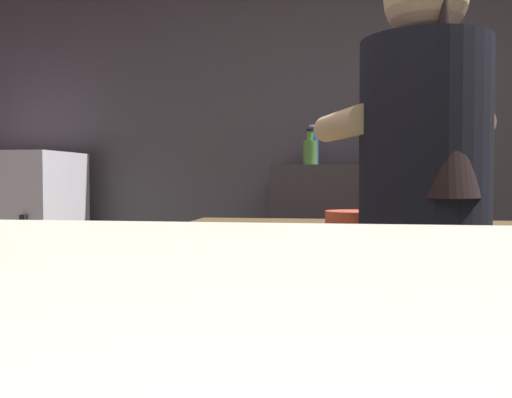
{
  "coord_description": "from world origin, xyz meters",
  "views": [
    {
      "loc": [
        -0.13,
        -1.28,
        1.1
      ],
      "look_at": [
        -0.21,
        -0.75,
        1.08
      ],
      "focal_mm": 40.12,
      "sensor_mm": 36.0,
      "label": 1
    }
  ],
  "objects_px": {
    "mixing_bowl": "(354,219)",
    "bottle_soy": "(310,151)",
    "bartender": "(425,226)",
    "bottle_hot_sauce": "(312,150)",
    "chefs_knife": "(495,227)",
    "mini_fridge": "(14,261)",
    "bottle_vinegar": "(377,151)"
  },
  "relations": [
    {
      "from": "bartender",
      "to": "bottle_soy",
      "type": "bearing_deg",
      "value": -4.98
    },
    {
      "from": "bottle_hot_sauce",
      "to": "bottle_vinegar",
      "type": "distance_m",
      "value": 0.36
    },
    {
      "from": "bottle_soy",
      "to": "bottle_vinegar",
      "type": "relative_size",
      "value": 0.93
    },
    {
      "from": "mini_fridge",
      "to": "bottle_vinegar",
      "type": "height_order",
      "value": "bottle_vinegar"
    },
    {
      "from": "mixing_bowl",
      "to": "bottle_soy",
      "type": "distance_m",
      "value": 1.21
    },
    {
      "from": "bartender",
      "to": "bottle_hot_sauce",
      "type": "xyz_separation_m",
      "value": [
        -0.39,
        1.65,
        0.29
      ]
    },
    {
      "from": "mini_fridge",
      "to": "bartender",
      "type": "bearing_deg",
      "value": -35.18
    },
    {
      "from": "bottle_hot_sauce",
      "to": "bottle_vinegar",
      "type": "xyz_separation_m",
      "value": [
        0.36,
        0.05,
        -0.01
      ]
    },
    {
      "from": "bottle_soy",
      "to": "bottle_hot_sauce",
      "type": "bearing_deg",
      "value": 85.04
    },
    {
      "from": "bartender",
      "to": "mixing_bowl",
      "type": "height_order",
      "value": "bartender"
    },
    {
      "from": "bartender",
      "to": "bottle_hot_sauce",
      "type": "relative_size",
      "value": 7.48
    },
    {
      "from": "bottle_hot_sauce",
      "to": "bottle_vinegar",
      "type": "height_order",
      "value": "bottle_hot_sauce"
    },
    {
      "from": "bartender",
      "to": "chefs_knife",
      "type": "distance_m",
      "value": 0.49
    },
    {
      "from": "mini_fridge",
      "to": "bottle_soy",
      "type": "relative_size",
      "value": 6.42
    },
    {
      "from": "bartender",
      "to": "chefs_knife",
      "type": "xyz_separation_m",
      "value": [
        0.28,
        0.41,
        -0.03
      ]
    },
    {
      "from": "bottle_hot_sauce",
      "to": "bottle_vinegar",
      "type": "bearing_deg",
      "value": 8.17
    },
    {
      "from": "chefs_knife",
      "to": "bartender",
      "type": "bearing_deg",
      "value": -131.35
    },
    {
      "from": "bartender",
      "to": "chefs_knife",
      "type": "relative_size",
      "value": 7.01
    },
    {
      "from": "chefs_knife",
      "to": "bottle_soy",
      "type": "xyz_separation_m",
      "value": [
        -0.67,
        1.15,
        0.31
      ]
    },
    {
      "from": "mixing_bowl",
      "to": "bottle_vinegar",
      "type": "relative_size",
      "value": 0.92
    },
    {
      "from": "bottle_hot_sauce",
      "to": "mixing_bowl",
      "type": "bearing_deg",
      "value": -80.58
    },
    {
      "from": "mini_fridge",
      "to": "bartender",
      "type": "relative_size",
      "value": 0.74
    },
    {
      "from": "bartender",
      "to": "bottle_soy",
      "type": "height_order",
      "value": "bartender"
    },
    {
      "from": "mixing_bowl",
      "to": "bottle_soy",
      "type": "relative_size",
      "value": 0.99
    },
    {
      "from": "mini_fridge",
      "to": "mixing_bowl",
      "type": "xyz_separation_m",
      "value": [
        1.92,
        -1.08,
        0.34
      ]
    },
    {
      "from": "bottle_hot_sauce",
      "to": "chefs_knife",
      "type": "bearing_deg",
      "value": -61.97
    },
    {
      "from": "mixing_bowl",
      "to": "chefs_knife",
      "type": "xyz_separation_m",
      "value": [
        0.46,
        0.01,
        -0.02
      ]
    },
    {
      "from": "mixing_bowl",
      "to": "bottle_vinegar",
      "type": "xyz_separation_m",
      "value": [
        0.15,
        1.31,
        0.29
      ]
    },
    {
      "from": "mini_fridge",
      "to": "bottle_hot_sauce",
      "type": "bearing_deg",
      "value": 5.93
    },
    {
      "from": "bartender",
      "to": "bottle_vinegar",
      "type": "xyz_separation_m",
      "value": [
        -0.03,
        1.71,
        0.28
      ]
    },
    {
      "from": "mixing_bowl",
      "to": "chefs_knife",
      "type": "bearing_deg",
      "value": 1.42
    },
    {
      "from": "chefs_knife",
      "to": "bottle_vinegar",
      "type": "distance_m",
      "value": 1.37
    }
  ]
}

